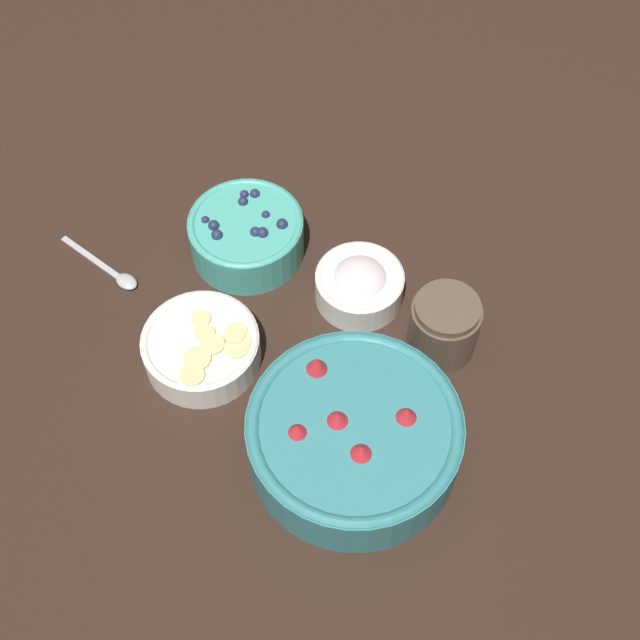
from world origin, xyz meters
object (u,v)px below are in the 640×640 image
(bowl_bananas, at_px, (202,347))
(jar_chocolate, at_px, (444,327))
(bowl_cream, at_px, (359,284))
(bowl_blueberries, at_px, (248,233))
(bowl_strawberries, at_px, (354,434))

(bowl_bananas, relative_size, jar_chocolate, 1.66)
(jar_chocolate, bearing_deg, bowl_cream, 36.58)
(bowl_blueberries, distance_m, bowl_cream, 0.16)
(bowl_blueberries, bearing_deg, bowl_cream, -135.02)
(bowl_cream, distance_m, jar_chocolate, 0.13)
(bowl_bananas, distance_m, jar_chocolate, 0.30)
(bowl_cream, bearing_deg, bowl_strawberries, 159.60)
(bowl_blueberries, height_order, jar_chocolate, jar_chocolate)
(bowl_blueberries, height_order, bowl_bananas, bowl_blueberries)
(bowl_strawberries, distance_m, bowl_bananas, 0.22)
(bowl_cream, height_order, jar_chocolate, jar_chocolate)
(bowl_blueberries, distance_m, jar_chocolate, 0.29)
(jar_chocolate, bearing_deg, bowl_strawberries, 125.11)
(bowl_strawberries, bearing_deg, bowl_cream, -20.40)
(bowl_blueberries, bearing_deg, jar_chocolate, -138.65)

